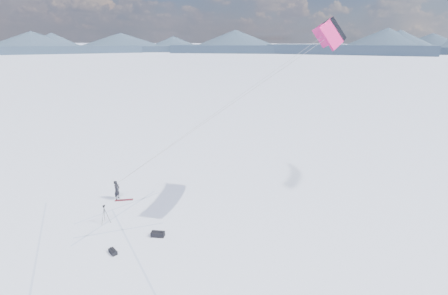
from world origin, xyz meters
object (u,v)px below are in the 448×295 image
(snowboard, at_px, (124,200))
(snowkiter, at_px, (118,199))
(gear_bag_b, at_px, (113,252))
(gear_bag_a, at_px, (158,234))
(tripod, at_px, (104,212))

(snowboard, bearing_deg, snowkiter, 152.09)
(snowboard, bearing_deg, gear_bag_b, -86.74)
(gear_bag_a, height_order, gear_bag_b, gear_bag_a)
(snowboard, relative_size, gear_bag_a, 1.54)
(snowkiter, xyz_separation_m, tripod, (1.24, -3.51, 0.92))
(tripod, bearing_deg, gear_bag_b, -64.98)
(snowkiter, relative_size, tripod, 1.15)
(gear_bag_a, xyz_separation_m, gear_bag_b, (-1.88, -2.43, -0.04))
(snowboard, height_order, tripod, tripod)
(gear_bag_b, bearing_deg, snowkiter, 153.42)
(snowkiter, bearing_deg, gear_bag_b, -151.80)
(gear_bag_a, bearing_deg, gear_bag_b, -135.91)
(snowkiter, xyz_separation_m, snowboard, (0.61, -0.05, 0.02))
(snowboard, xyz_separation_m, tripod, (0.63, -3.46, 0.90))
(gear_bag_b, bearing_deg, gear_bag_a, 85.38)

